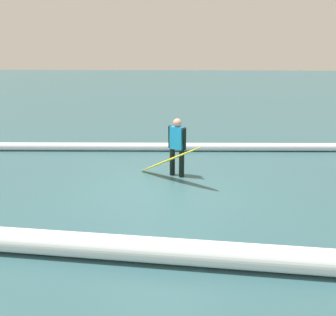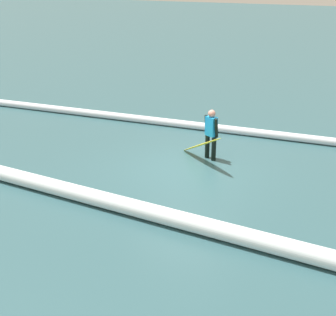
% 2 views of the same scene
% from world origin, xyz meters
% --- Properties ---
extents(ground_plane, '(130.99, 130.99, 0.00)m').
position_xyz_m(ground_plane, '(0.00, 0.00, 0.00)').
color(ground_plane, '#2D5359').
extents(surfer, '(0.47, 0.40, 1.54)m').
position_xyz_m(surfer, '(-0.38, -0.93, 0.87)').
color(surfer, black).
rests_on(surfer, ground_plane).
extents(surfboard, '(1.79, 1.55, 1.13)m').
position_xyz_m(surfboard, '(-0.21, -0.58, 0.55)').
color(surfboard, yellow).
rests_on(surfboard, ground_plane).
extents(wave_crest_foreground, '(24.55, 1.54, 0.27)m').
position_xyz_m(wave_crest_foreground, '(1.91, -3.35, 0.14)').
color(wave_crest_foreground, silver).
rests_on(wave_crest_foreground, ground_plane).
extents(wave_crest_midground, '(20.15, 1.82, 0.40)m').
position_xyz_m(wave_crest_midground, '(-0.48, 3.17, 0.20)').
color(wave_crest_midground, white).
rests_on(wave_crest_midground, ground_plane).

